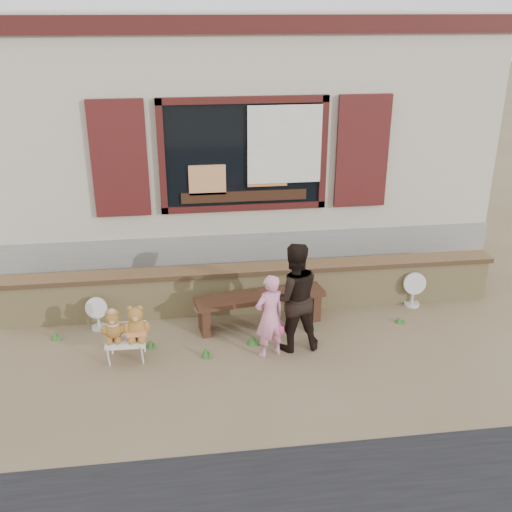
{
  "coord_description": "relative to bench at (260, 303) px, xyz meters",
  "views": [
    {
      "loc": [
        -0.98,
        -6.7,
        4.08
      ],
      "look_at": [
        0.0,
        0.6,
        1.0
      ],
      "focal_mm": 42.0,
      "sensor_mm": 36.0,
      "label": 1
    }
  ],
  "objects": [
    {
      "name": "fan_left",
      "position": [
        -2.2,
        0.18,
        -0.09
      ],
      "size": [
        0.3,
        0.2,
        0.48
      ],
      "rotation": [
        0.0,
        0.0,
        -0.16
      ],
      "color": "silver",
      "rests_on": "ground"
    },
    {
      "name": "folding_chair",
      "position": [
        -1.77,
        -0.65,
        -0.07
      ],
      "size": [
        0.49,
        0.44,
        0.3
      ],
      "rotation": [
        0.0,
        0.0,
        -0.03
      ],
      "color": "silver",
      "rests_on": "ground"
    },
    {
      "name": "shopfront",
      "position": [
        -0.05,
        3.96,
        1.66
      ],
      "size": [
        8.04,
        5.13,
        4.0
      ],
      "color": "#ACA18B",
      "rests_on": "ground"
    },
    {
      "name": "bench",
      "position": [
        0.0,
        0.0,
        0.0
      ],
      "size": [
        1.82,
        0.64,
        0.46
      ],
      "rotation": [
        0.0,
        0.0,
        0.15
      ],
      "color": "#361F13",
      "rests_on": "ground"
    },
    {
      "name": "adult",
      "position": [
        0.33,
        -0.64,
        0.38
      ],
      "size": [
        0.73,
        0.59,
        1.44
      ],
      "primitive_type": "imported",
      "rotation": [
        0.0,
        0.0,
        3.2
      ],
      "color": "black",
      "rests_on": "ground"
    },
    {
      "name": "fan_right",
      "position": [
        2.3,
        0.27,
        -0.07
      ],
      "size": [
        0.33,
        0.23,
        0.53
      ],
      "rotation": [
        0.0,
        0.0,
        -0.07
      ],
      "color": "silver",
      "rests_on": "ground"
    },
    {
      "name": "teddy_bear_right",
      "position": [
        -1.63,
        -0.65,
        0.19
      ],
      "size": [
        0.33,
        0.29,
        0.45
      ],
      "primitive_type": null,
      "rotation": [
        0.0,
        0.0,
        -0.03
      ],
      "color": "brown",
      "rests_on": "folding_chair"
    },
    {
      "name": "child",
      "position": [
        0.01,
        -0.8,
        0.22
      ],
      "size": [
        0.47,
        0.4,
        1.11
      ],
      "primitive_type": "imported",
      "rotation": [
        0.0,
        0.0,
        3.52
      ],
      "color": "pink",
      "rests_on": "ground"
    },
    {
      "name": "brick_wall",
      "position": [
        -0.05,
        0.47,
        0.01
      ],
      "size": [
        7.1,
        0.36,
        0.67
      ],
      "color": "tan",
      "rests_on": "ground"
    },
    {
      "name": "ground",
      "position": [
        -0.05,
        -0.53,
        -0.33
      ],
      "size": [
        80.0,
        80.0,
        0.0
      ],
      "primitive_type": "plane",
      "color": "brown",
      "rests_on": "ground"
    },
    {
      "name": "grass_tufts",
      "position": [
        -0.72,
        -0.34,
        -0.27
      ],
      "size": [
        4.81,
        0.83,
        0.16
      ],
      "color": "#335D25",
      "rests_on": "ground"
    },
    {
      "name": "teddy_bear_left",
      "position": [
        -1.91,
        -0.65,
        0.16
      ],
      "size": [
        0.3,
        0.26,
        0.4
      ],
      "primitive_type": null,
      "rotation": [
        0.0,
        0.0,
        -0.03
      ],
      "color": "brown",
      "rests_on": "folding_chair"
    }
  ]
}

